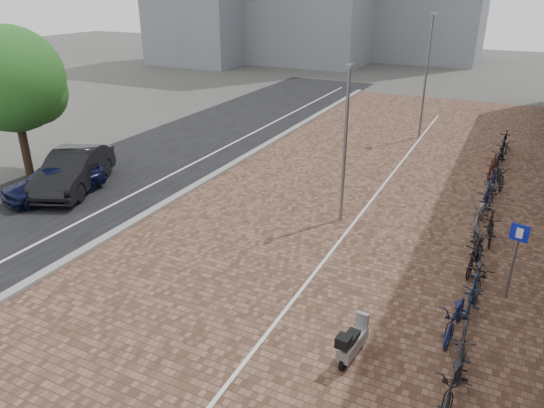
{
  "coord_description": "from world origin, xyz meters",
  "views": [
    {
      "loc": [
        6.82,
        -7.9,
        8.05
      ],
      "look_at": [
        0.0,
        6.0,
        1.3
      ],
      "focal_mm": 33.07,
      "sensor_mm": 36.0,
      "label": 1
    }
  ],
  "objects_px": {
    "car_dark": "(74,170)",
    "car_navy": "(54,181)",
    "scooter_front": "(353,340)",
    "parking_sign": "(516,250)"
  },
  "relations": [
    {
      "from": "car_dark",
      "to": "car_navy",
      "type": "bearing_deg",
      "value": -118.46
    },
    {
      "from": "car_dark",
      "to": "scooter_front",
      "type": "relative_size",
      "value": 3.61
    },
    {
      "from": "car_navy",
      "to": "car_dark",
      "type": "relative_size",
      "value": 0.8
    },
    {
      "from": "car_navy",
      "to": "parking_sign",
      "type": "height_order",
      "value": "parking_sign"
    },
    {
      "from": "parking_sign",
      "to": "scooter_front",
      "type": "bearing_deg",
      "value": -112.58
    },
    {
      "from": "scooter_front",
      "to": "car_dark",
      "type": "bearing_deg",
      "value": 166.18
    },
    {
      "from": "car_navy",
      "to": "scooter_front",
      "type": "bearing_deg",
      "value": 0.02
    },
    {
      "from": "car_dark",
      "to": "parking_sign",
      "type": "height_order",
      "value": "parking_sign"
    },
    {
      "from": "scooter_front",
      "to": "parking_sign",
      "type": "distance_m",
      "value": 5.41
    },
    {
      "from": "car_dark",
      "to": "parking_sign",
      "type": "bearing_deg",
      "value": -25.47
    }
  ]
}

